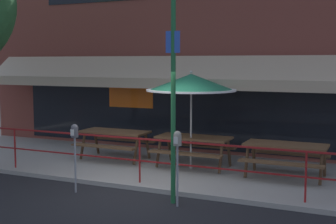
% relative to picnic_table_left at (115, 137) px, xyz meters
% --- Properties ---
extents(ground_plane, '(120.00, 120.00, 0.00)m').
position_rel_picnic_table_left_xyz_m(ground_plane, '(1.72, -2.15, -0.71)').
color(ground_plane, black).
extents(patio_deck, '(15.00, 4.00, 0.10)m').
position_rel_picnic_table_left_xyz_m(patio_deck, '(1.72, -0.15, -0.66)').
color(patio_deck, '#9E998E').
rests_on(patio_deck, ground).
extents(restaurant_building, '(15.00, 1.60, 7.42)m').
position_rel_picnic_table_left_xyz_m(restaurant_building, '(1.72, 2.08, 2.98)').
color(restaurant_building, brown).
rests_on(restaurant_building, ground).
extents(patio_railing, '(13.84, 0.04, 0.97)m').
position_rel_picnic_table_left_xyz_m(patio_railing, '(1.72, -1.85, 0.09)').
color(patio_railing, maroon).
rests_on(patio_railing, patio_deck).
extents(picnic_table_left, '(1.80, 1.42, 0.76)m').
position_rel_picnic_table_left_xyz_m(picnic_table_left, '(0.00, 0.00, 0.00)').
color(picnic_table_left, brown).
rests_on(picnic_table_left, patio_deck).
extents(picnic_table_centre, '(1.80, 1.42, 0.76)m').
position_rel_picnic_table_left_xyz_m(picnic_table_centre, '(2.24, -0.01, 0.00)').
color(picnic_table_centre, brown).
rests_on(picnic_table_centre, patio_deck).
extents(picnic_table_right, '(1.80, 1.42, 0.76)m').
position_rel_picnic_table_left_xyz_m(picnic_table_right, '(4.48, -0.11, 0.00)').
color(picnic_table_right, brown).
rests_on(picnic_table_right, patio_deck).
extents(patio_umbrella_centre, '(2.14, 2.14, 2.38)m').
position_rel_picnic_table_left_xyz_m(patio_umbrella_centre, '(2.24, -0.20, 1.47)').
color(patio_umbrella_centre, '#B7B2A8').
rests_on(patio_umbrella_centre, patio_deck).
extents(parking_meter_near, '(0.15, 0.16, 1.42)m').
position_rel_picnic_table_left_xyz_m(parking_meter_near, '(0.72, -2.77, 0.44)').
color(parking_meter_near, gray).
rests_on(parking_meter_near, ground).
extents(parking_meter_far, '(0.15, 0.16, 1.42)m').
position_rel_picnic_table_left_xyz_m(parking_meter_far, '(3.00, -2.76, 0.44)').
color(parking_meter_far, gray).
rests_on(parking_meter_far, ground).
extents(street_sign_pole, '(0.28, 0.09, 4.23)m').
position_rel_picnic_table_left_xyz_m(street_sign_pole, '(2.84, -2.60, 1.47)').
color(street_sign_pole, '#1E6033').
rests_on(street_sign_pole, ground).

